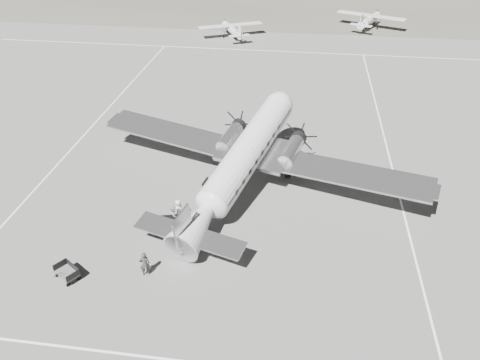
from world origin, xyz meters
name	(u,v)px	position (x,y,z in m)	size (l,w,h in m)	color
ground	(248,210)	(0.00, 0.00, 0.00)	(260.00, 260.00, 0.00)	slate
taxi_line_right	(406,223)	(12.00, 0.00, 0.01)	(0.15, 80.00, 0.01)	white
taxi_line_left	(83,136)	(-18.00, 10.00, 0.01)	(0.15, 60.00, 0.01)	white
taxi_line_horizon	(281,51)	(0.00, 40.00, 0.01)	(90.00, 0.15, 0.01)	white
dc3_airliner	(243,160)	(-0.77, 2.83, 2.81)	(29.51, 20.48, 5.62)	#B8B8BB
light_plane_left	(232,31)	(-8.46, 46.06, 1.10)	(10.64, 8.63, 2.21)	silver
light_plane_right	(370,21)	(14.04, 54.65, 1.23)	(11.89, 9.64, 2.47)	silver
baggage_cart_near	(168,225)	(-5.56, -3.30, 0.52)	(1.83, 1.29, 1.03)	#555555
baggage_cart_far	(67,273)	(-10.66, -8.96, 0.48)	(1.69, 1.19, 0.95)	#555555
ground_crew	(145,264)	(-5.77, -7.92, 0.92)	(0.67, 0.44, 1.85)	#303030
ramp_agent	(174,215)	(-5.30, -2.46, 0.82)	(0.79, 0.62, 1.63)	#B7B7B4
passenger	(179,209)	(-5.08, -1.77, 0.84)	(0.82, 0.53, 1.68)	silver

